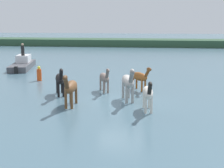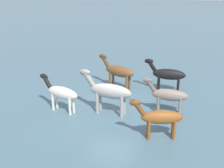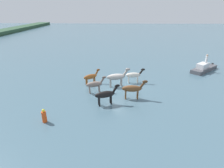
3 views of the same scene
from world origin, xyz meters
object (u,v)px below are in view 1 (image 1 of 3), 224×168
at_px(horse_dark_mare, 104,78).
at_px(horse_chestnut_trailing, 128,82).
at_px(horse_mid_herd, 70,87).
at_px(buoy_channel_marker, 39,74).
at_px(horse_lead, 140,77).
at_px(person_spotter_bow, 23,50).
at_px(horse_gray_outer, 60,79).
at_px(boat_tender_starboard, 23,65).
at_px(horse_pinto_flank, 148,93).

xyz_separation_m(horse_dark_mare, horse_chestnut_trailing, (1.72, -2.24, 0.21)).
relative_size(horse_mid_herd, buoy_channel_marker, 2.17).
bearing_deg(horse_lead, horse_dark_mare, -109.06).
xyz_separation_m(horse_lead, person_spotter_bow, (-11.72, 8.73, 0.85)).
bearing_deg(buoy_channel_marker, horse_mid_herd, -58.57).
bearing_deg(horse_gray_outer, person_spotter_bow, -168.31).
bearing_deg(horse_lead, boat_tender_starboard, -163.44).
height_order(horse_lead, horse_gray_outer, horse_gray_outer).
relative_size(horse_chestnut_trailing, horse_mid_herd, 1.08).
height_order(horse_dark_mare, person_spotter_bow, person_spotter_bow).
relative_size(horse_dark_mare, horse_mid_herd, 0.87).
bearing_deg(boat_tender_starboard, horse_dark_mare, -146.73).
bearing_deg(horse_mid_herd, person_spotter_bow, -150.18).
distance_m(boat_tender_starboard, buoy_channel_marker, 7.21).
relative_size(horse_chestnut_trailing, buoy_channel_marker, 2.35).
bearing_deg(horse_lead, horse_mid_herd, -75.19).
distance_m(horse_lead, buoy_channel_marker, 8.30).
distance_m(horse_dark_mare, buoy_channel_marker, 6.50).
bearing_deg(horse_pinto_flank, horse_dark_mare, -151.98).
height_order(horse_dark_mare, boat_tender_starboard, horse_dark_mare).
bearing_deg(horse_gray_outer, horse_lead, 92.14).
relative_size(horse_lead, horse_pinto_flank, 0.85).
bearing_deg(horse_gray_outer, horse_mid_herd, 6.84).
distance_m(horse_pinto_flank, person_spotter_bow, 18.46).
height_order(horse_lead, buoy_channel_marker, horse_lead).
height_order(person_spotter_bow, buoy_channel_marker, person_spotter_bow).
height_order(horse_chestnut_trailing, buoy_channel_marker, horse_chestnut_trailing).
xyz_separation_m(horse_pinto_flank, person_spotter_bow, (-12.34, 13.71, 0.81)).
relative_size(horse_gray_outer, buoy_channel_marker, 2.07).
bearing_deg(horse_mid_herd, horse_lead, 140.33).
relative_size(horse_gray_outer, horse_pinto_flank, 1.04).
relative_size(horse_dark_mare, horse_pinto_flank, 0.95).
bearing_deg(horse_dark_mare, horse_lead, 87.10).
relative_size(horse_dark_mare, person_spotter_bow, 1.81).
bearing_deg(buoy_channel_marker, horse_dark_mare, -30.18).
distance_m(horse_gray_outer, buoy_channel_marker, 5.50).
relative_size(horse_dark_mare, buoy_channel_marker, 1.89).
distance_m(horse_lead, horse_chestnut_trailing, 3.05).
distance_m(horse_lead, horse_gray_outer, 5.29).
relative_size(horse_chestnut_trailing, person_spotter_bow, 2.25).
xyz_separation_m(horse_lead, buoy_channel_marker, (-7.90, 2.51, -0.42)).
bearing_deg(horse_pinto_flank, horse_lead, -179.33).
distance_m(person_spotter_bow, buoy_channel_marker, 7.40).
bearing_deg(horse_dark_mare, boat_tender_starboard, -155.72).
distance_m(horse_lead, person_spotter_bow, 14.64).
distance_m(horse_pinto_flank, buoy_channel_marker, 11.36).
xyz_separation_m(person_spotter_bow, buoy_channel_marker, (3.82, -6.21, -1.27)).
bearing_deg(horse_pinto_flank, horse_chestnut_trailing, -155.76).
xyz_separation_m(horse_dark_mare, horse_mid_herd, (-1.28, -3.82, 0.13)).
height_order(horse_pinto_flank, horse_mid_herd, horse_mid_herd).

